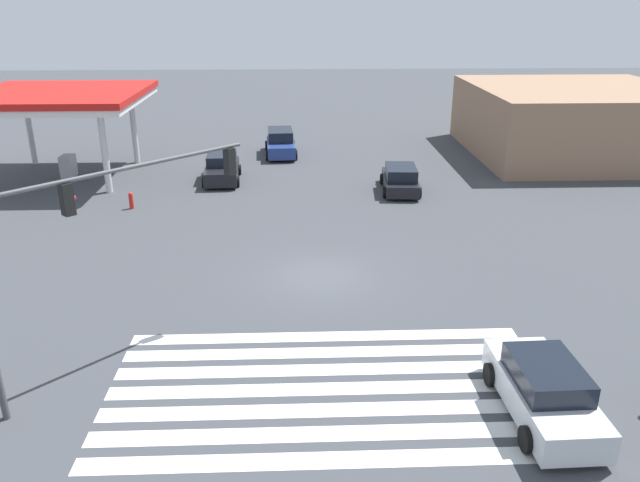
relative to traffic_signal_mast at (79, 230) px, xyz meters
The scene contains 10 objects.
ground_plane 10.29m from the traffic_signal_mast, 45.00° to the left, with size 146.42×146.42×0.00m, color #3D3F44.
crosswalk_markings 7.98m from the traffic_signal_mast, ahead, with size 12.26×6.30×0.01m.
traffic_signal_mast is the anchor object (origin of this frame).
car_0 21.41m from the traffic_signal_mast, 57.14° to the left, with size 2.27×4.36×1.45m.
car_1 20.65m from the traffic_signal_mast, 86.26° to the left, with size 2.23×4.34×1.54m.
car_2 12.72m from the traffic_signal_mast, 10.49° to the right, with size 2.11×4.45×1.55m.
car_3 27.17m from the traffic_signal_mast, 80.11° to the left, with size 2.27×4.71×1.69m.
gas_station_canopy 22.86m from the traffic_signal_mast, 110.41° to the left, with size 9.57×9.57×5.08m.
corner_building 35.88m from the traffic_signal_mast, 46.76° to the left, with size 13.49×13.49×4.53m.
fire_hydrant 15.97m from the traffic_signal_mast, 100.30° to the left, with size 0.22×0.22×0.86m.
Camera 1 is at (-0.84, -21.99, 10.16)m, focal length 35.00 mm.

